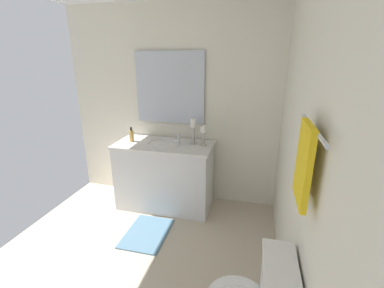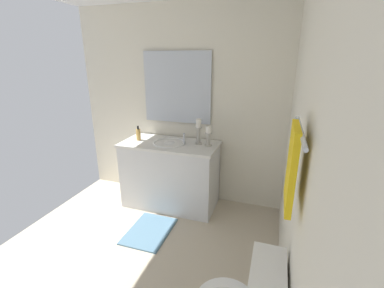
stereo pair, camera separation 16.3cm
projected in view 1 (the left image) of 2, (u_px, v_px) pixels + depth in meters
name	position (u px, v px, depth m)	size (l,w,h in m)	color
floor	(120.00, 279.00, 2.28)	(3.15, 2.72, 0.02)	beige
wall_back	(307.00, 162.00, 1.58)	(3.15, 0.04, 2.45)	silver
wall_left	(173.00, 107.00, 3.34)	(0.04, 2.72, 2.45)	silver
vanity_cabinet	(165.00, 175.00, 3.30)	(0.58, 1.19, 0.84)	silver
sink_basin	(164.00, 147.00, 3.18)	(0.40, 0.40, 0.24)	white
mirror	(170.00, 88.00, 3.23)	(0.02, 0.87, 0.87)	silver
candle_holder_tall	(203.00, 135.00, 3.07)	(0.09, 0.09, 0.23)	#B7B2A5
candle_holder_short	(193.00, 131.00, 3.11)	(0.09, 0.09, 0.31)	#B7B2A5
soap_bottle	(131.00, 136.00, 3.24)	(0.06, 0.06, 0.18)	#E5B259
towel_bar	(313.00, 128.00, 1.22)	(0.02, 0.02, 0.57)	silver
towel_near_vanity	(304.00, 164.00, 1.29)	(0.28, 0.03, 0.41)	yellow
bath_mat	(147.00, 233.00, 2.85)	(0.60, 0.44, 0.02)	slate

